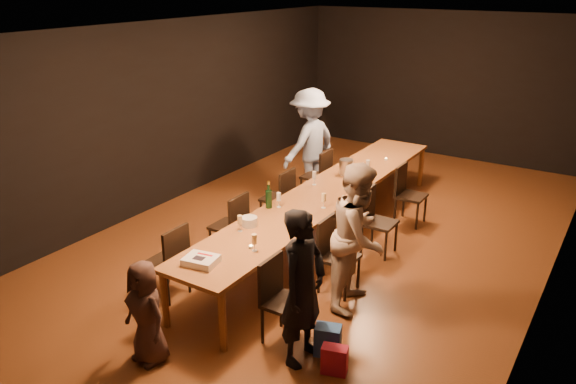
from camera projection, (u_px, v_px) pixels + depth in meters
The scene contains 30 objects.
ground at pixel (325, 238), 8.32m from camera, with size 10.00×10.00×0.00m, color #462811.
room_shell at pixel (329, 99), 7.57m from camera, with size 6.04×10.04×3.02m.
table at pixel (326, 194), 8.06m from camera, with size 0.90×6.00×0.75m.
chair_right_0 at pixel (286, 302), 5.83m from camera, with size 0.42×0.42×0.93m, color black, non-canonical shape.
chair_right_1 at pixel (339, 257), 6.78m from camera, with size 0.42×0.42×0.93m, color black, non-canonical shape.
chair_right_2 at pixel (380, 222), 7.72m from camera, with size 0.42×0.42×0.93m, color black, non-canonical shape.
chair_right_3 at pixel (411, 195), 8.67m from camera, with size 0.42×0.42×0.93m, color black, non-canonical shape.
chair_left_0 at pixel (166, 261), 6.68m from camera, with size 0.42×0.42×0.93m, color black, non-canonical shape.
chair_left_1 at pixel (228, 225), 7.63m from camera, with size 0.42×0.42×0.93m, color black, non-canonical shape.
chair_left_2 at pixel (277, 198), 8.57m from camera, with size 0.42×0.42×0.93m, color black, non-canonical shape.
chair_left_3 at pixel (316, 176), 9.52m from camera, with size 0.42×0.42×0.93m, color black, non-canonical shape.
woman_birthday at pixel (303, 288), 5.43m from camera, with size 0.59×0.39×1.63m, color black.
woman_tan at pixel (359, 236), 6.38m from camera, with size 0.84×0.66×1.74m, color #BEA58F.
man_blue at pixel (309, 142), 9.72m from camera, with size 1.21×0.69×1.87m, color #91AEE0.
child at pixel (146, 312), 5.51m from camera, with size 0.54×0.35×1.10m, color #3F2823.
gift_bag_red at pixel (334, 360), 5.45m from camera, with size 0.25×0.14×0.30m, color #BB1C3D.
gift_bag_blue at pixel (328, 340), 5.72m from camera, with size 0.26×0.18×0.33m, color #2858B0.
birthday_cake at pixel (201, 260), 6.00m from camera, with size 0.39×0.34×0.08m.
plate_stack at pixel (249, 221), 6.91m from camera, with size 0.20×0.20×0.11m, color silver.
champagne_bottle at pixel (269, 194), 7.41m from camera, with size 0.09×0.09×0.37m, color black, non-canonical shape.
ice_bucket at pixel (346, 167), 8.69m from camera, with size 0.22×0.22×0.24m, color silver.
wineglass_0 at pixel (240, 223), 6.74m from camera, with size 0.06×0.06×0.21m, color beige, non-canonical shape.
wineglass_1 at pixel (254, 243), 6.26m from camera, with size 0.06×0.06×0.21m, color beige, non-canonical shape.
wineglass_2 at pixel (279, 200), 7.45m from camera, with size 0.06×0.06×0.21m, color silver, non-canonical shape.
wineglass_3 at pixel (324, 201), 7.42m from camera, with size 0.06×0.06×0.21m, color beige, non-canonical shape.
wineglass_4 at pixel (314, 178), 8.25m from camera, with size 0.06×0.06×0.21m, color silver, non-canonical shape.
wineglass_5 at pixel (368, 166), 8.76m from camera, with size 0.06×0.06×0.21m, color silver, non-canonical shape.
tealight_near at pixel (251, 247), 6.35m from camera, with size 0.05×0.05×0.03m, color #B2B7B2.
tealight_mid at pixel (347, 184), 8.25m from camera, with size 0.05×0.05×0.03m, color #B2B7B2.
tealight_far at pixel (386, 159), 9.39m from camera, with size 0.05×0.05×0.03m, color #B2B7B2.
Camera 1 is at (3.56, -6.63, 3.64)m, focal length 35.00 mm.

